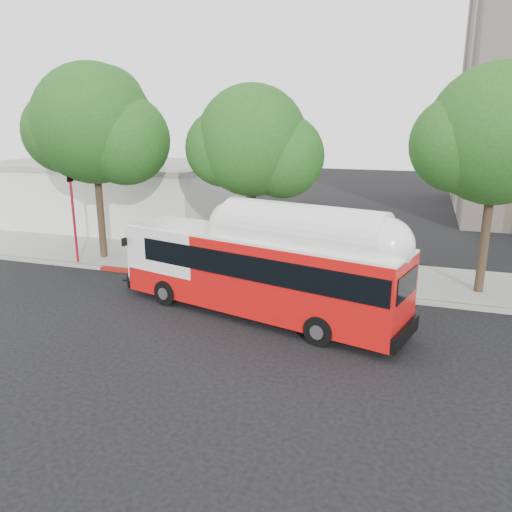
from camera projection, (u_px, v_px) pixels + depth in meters
The scene contains 10 objects.
ground at pixel (225, 319), 18.20m from camera, with size 120.00×120.00×0.00m, color black.
sidewalk at pixel (275, 268), 24.13m from camera, with size 60.00×5.00×0.15m, color gray.
curb_strip at pixel (258, 285), 21.75m from camera, with size 60.00×0.30×0.15m, color gray.
red_curb_segment at pixel (196, 278), 22.67m from camera, with size 10.00×0.32×0.16m, color maroon.
street_tree_left at pixel (103, 129), 24.17m from camera, with size 6.67×5.80×9.74m.
street_tree_mid at pixel (261, 146), 22.38m from camera, with size 5.75×5.00×8.62m.
street_tree_right at pixel (509, 140), 19.02m from camera, with size 6.21×5.40×9.18m.
low_commercial_bldg at pixel (113, 192), 34.74m from camera, with size 16.20×10.20×4.25m.
transit_bus at pixel (259, 273), 18.12m from camera, with size 11.87×5.07×3.47m.
signal_pole at pixel (74, 220), 24.45m from camera, with size 0.12×0.42×4.40m.
Camera 1 is at (6.48, -15.72, 6.99)m, focal length 35.00 mm.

